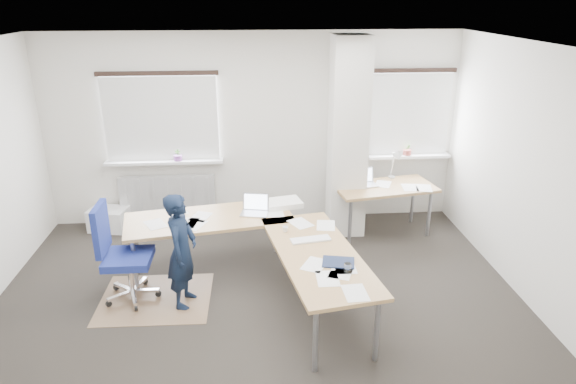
{
  "coord_description": "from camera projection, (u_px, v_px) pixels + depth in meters",
  "views": [
    {
      "loc": [
        -0.08,
        -4.84,
        3.27
      ],
      "look_at": [
        0.38,
        0.9,
        1.03
      ],
      "focal_mm": 32.0,
      "sensor_mm": 36.0,
      "label": 1
    }
  ],
  "objects": [
    {
      "name": "ground",
      "position": [
        260.0,
        309.0,
        5.69
      ],
      "size": [
        6.0,
        6.0,
        0.0
      ],
      "primitive_type": "plane",
      "color": "black",
      "rests_on": "ground"
    },
    {
      "name": "room_shell",
      "position": [
        273.0,
        146.0,
        5.49
      ],
      "size": [
        6.04,
        5.04,
        2.82
      ],
      "color": "silver",
      "rests_on": "ground"
    },
    {
      "name": "floor_mat",
      "position": [
        156.0,
        298.0,
        5.88
      ],
      "size": [
        1.26,
        1.08,
        0.01
      ],
      "primitive_type": "cube",
      "rotation": [
        0.0,
        0.0,
        -0.02
      ],
      "color": "brown",
      "rests_on": "ground"
    },
    {
      "name": "white_crate",
      "position": [
        109.0,
        219.0,
        7.56
      ],
      "size": [
        0.6,
        0.48,
        0.32
      ],
      "primitive_type": "cube",
      "rotation": [
        0.0,
        0.0,
        -0.2
      ],
      "color": "white",
      "rests_on": "ground"
    },
    {
      "name": "desk_main",
      "position": [
        264.0,
        236.0,
        5.84
      ],
      "size": [
        2.82,
        2.63,
        0.96
      ],
      "rotation": [
        0.0,
        0.0,
        0.17
      ],
      "color": "olive",
      "rests_on": "ground"
    },
    {
      "name": "desk_side",
      "position": [
        384.0,
        189.0,
        7.26
      ],
      "size": [
        1.5,
        0.93,
        1.22
      ],
      "rotation": [
        0.0,
        0.0,
        0.17
      ],
      "color": "olive",
      "rests_on": "ground"
    },
    {
      "name": "task_chair",
      "position": [
        126.0,
        273.0,
        5.78
      ],
      "size": [
        0.63,
        0.62,
        1.16
      ],
      "rotation": [
        0.0,
        0.0,
        -0.01
      ],
      "color": "navy",
      "rests_on": "ground"
    },
    {
      "name": "person",
      "position": [
        182.0,
        251.0,
        5.57
      ],
      "size": [
        0.41,
        0.54,
        1.32
      ],
      "primitive_type": "imported",
      "rotation": [
        0.0,
        0.0,
        1.36
      ],
      "color": "black",
      "rests_on": "ground"
    }
  ]
}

